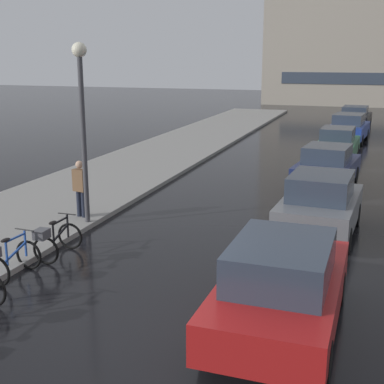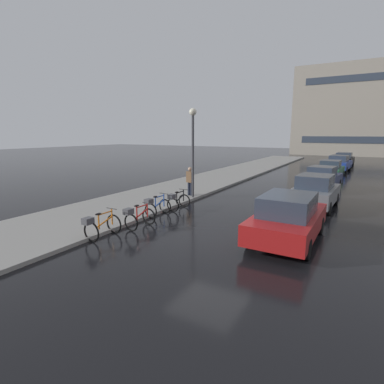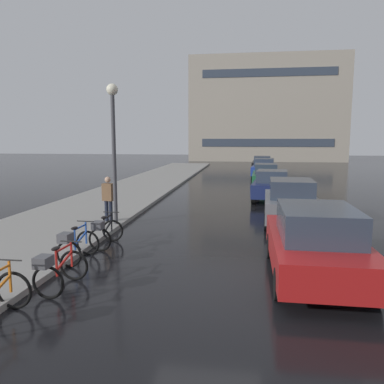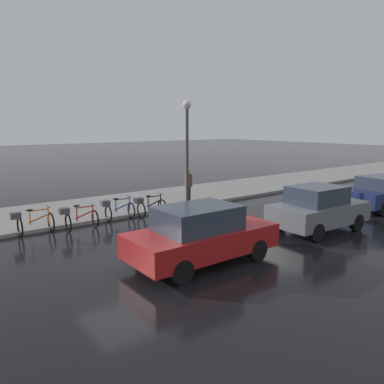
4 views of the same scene
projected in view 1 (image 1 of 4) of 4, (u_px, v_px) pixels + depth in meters
name	position (u px, v px, depth m)	size (l,w,h in m)	color
ground_plane	(125.00, 342.00, 9.02)	(140.00, 140.00, 0.00)	black
sidewalk_kerb	(97.00, 183.00, 20.05)	(4.80, 60.00, 0.14)	gray
bicycle_third	(8.00, 259.00, 11.41)	(0.74, 1.37, 0.98)	black
bicycle_farthest	(54.00, 240.00, 12.63)	(0.70, 1.40, 0.96)	black
car_red	(281.00, 286.00, 9.24)	(2.01, 4.41, 1.68)	#AD1919
car_grey	(320.00, 204.00, 14.29)	(2.07, 3.92, 1.70)	slate
car_navy	(327.00, 167.00, 19.45)	(2.24, 4.07, 1.59)	navy
car_green	(337.00, 145.00, 24.49)	(1.88, 4.27, 1.57)	#1E6038
car_blue	(349.00, 128.00, 29.94)	(2.23, 4.19, 1.61)	navy
car_black	(355.00, 118.00, 35.23)	(2.10, 4.38, 1.54)	black
pedestrian	(80.00, 187.00, 15.43)	(0.44, 0.32, 1.80)	#1E2333
streetlamp	(82.00, 107.00, 14.37)	(0.40, 0.40, 5.06)	#424247
building_facade_main	(383.00, 28.00, 52.34)	(22.17, 8.25, 14.88)	#9E9384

